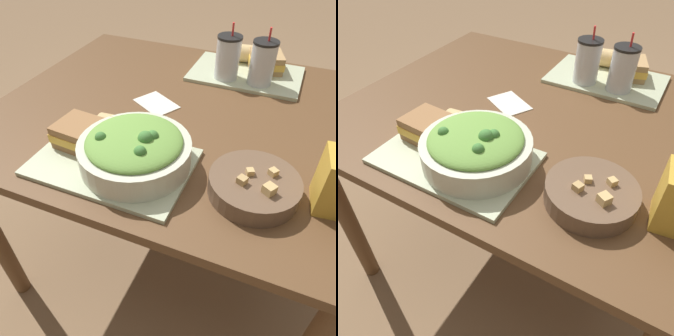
{
  "view_description": "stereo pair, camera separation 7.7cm",
  "coord_description": "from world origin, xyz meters",
  "views": [
    {
      "loc": [
        0.32,
        -0.86,
        1.3
      ],
      "look_at": [
        0.1,
        -0.33,
        0.79
      ],
      "focal_mm": 35.0,
      "sensor_mm": 36.0,
      "label": 1
    },
    {
      "loc": [
        0.39,
        -0.83,
        1.3
      ],
      "look_at": [
        0.1,
        -0.33,
        0.79
      ],
      "focal_mm": 35.0,
      "sensor_mm": 36.0,
      "label": 2
    }
  ],
  "objects": [
    {
      "name": "ground_plane",
      "position": [
        0.0,
        0.0,
        0.0
      ],
      "size": [
        12.0,
        12.0,
        0.0
      ],
      "primitive_type": "plane",
      "color": "#846647"
    },
    {
      "name": "dining_table",
      "position": [
        0.0,
        0.0,
        0.65
      ],
      "size": [
        1.17,
        1.0,
        0.75
      ],
      "color": "brown",
      "rests_on": "ground_plane"
    },
    {
      "name": "tray_near",
      "position": [
        -0.06,
        -0.32,
        0.75
      ],
      "size": [
        0.4,
        0.27,
        0.01
      ],
      "color": "#B2BC99",
      "rests_on": "dining_table"
    },
    {
      "name": "tray_far",
      "position": [
        0.14,
        0.32,
        0.75
      ],
      "size": [
        0.4,
        0.27,
        0.01
      ],
      "color": "#B2BC99",
      "rests_on": "dining_table"
    },
    {
      "name": "salad_bowl",
      "position": [
        0.0,
        -0.31,
        0.8
      ],
      "size": [
        0.28,
        0.28,
        0.11
      ],
      "color": "beige",
      "rests_on": "tray_near"
    },
    {
      "name": "soup_bowl",
      "position": [
        0.29,
        -0.29,
        0.77
      ],
      "size": [
        0.21,
        0.21,
        0.07
      ],
      "color": "brown",
      "rests_on": "dining_table"
    },
    {
      "name": "sandwich_near",
      "position": [
        -0.18,
        -0.29,
        0.79
      ],
      "size": [
        0.12,
        0.12,
        0.06
      ],
      "rotation": [
        0.0,
        0.0,
        -0.08
      ],
      "color": "olive",
      "rests_on": "tray_near"
    },
    {
      "name": "baguette_near",
      "position": [
        -0.08,
        -0.22,
        0.79
      ],
      "size": [
        0.13,
        0.07,
        0.07
      ],
      "rotation": [
        0.0,
        0.0,
        1.64
      ],
      "color": "tan",
      "rests_on": "tray_near"
    },
    {
      "name": "sandwich_far",
      "position": [
        0.2,
        0.37,
        0.79
      ],
      "size": [
        0.15,
        0.15,
        0.06
      ],
      "rotation": [
        0.0,
        0.0,
        0.32
      ],
      "color": "tan",
      "rests_on": "tray_far"
    },
    {
      "name": "baguette_far",
      "position": [
        0.12,
        0.42,
        0.79
      ],
      "size": [
        0.12,
        0.08,
        0.07
      ],
      "rotation": [
        0.0,
        0.0,
        1.73
      ],
      "color": "tan",
      "rests_on": "tray_far"
    },
    {
      "name": "drink_cup_dark",
      "position": [
        0.08,
        0.25,
        0.83
      ],
      "size": [
        0.09,
        0.09,
        0.19
      ],
      "color": "silver",
      "rests_on": "tray_far"
    },
    {
      "name": "drink_cup_red",
      "position": [
        0.2,
        0.25,
        0.83
      ],
      "size": [
        0.09,
        0.09,
        0.19
      ],
      "color": "silver",
      "rests_on": "tray_far"
    },
    {
      "name": "napkin_folded",
      "position": [
        -0.08,
        0.0,
        0.75
      ],
      "size": [
        0.17,
        0.15,
        0.0
      ],
      "color": "silver",
      "rests_on": "dining_table"
    }
  ]
}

